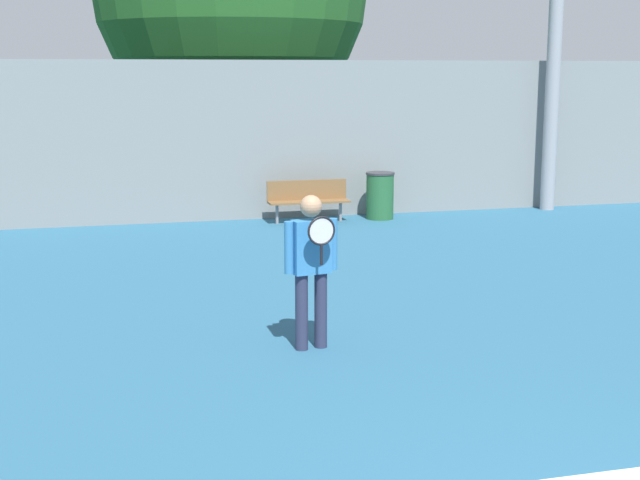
% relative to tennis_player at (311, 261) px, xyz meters
% --- Properties ---
extents(tennis_player, '(0.61, 0.44, 1.70)m').
position_rel_tennis_player_xyz_m(tennis_player, '(0.00, 0.00, 0.00)').
color(tennis_player, '#282D47').
rests_on(tennis_player, ground_plane).
extents(bench_courtside_near, '(1.65, 0.40, 0.84)m').
position_rel_tennis_player_xyz_m(bench_courtside_near, '(1.99, 8.13, -0.47)').
color(bench_courtside_near, brown).
rests_on(bench_courtside_near, ground_plane).
extents(trash_bin, '(0.59, 0.59, 0.96)m').
position_rel_tennis_player_xyz_m(trash_bin, '(3.52, 8.12, -0.50)').
color(trash_bin, '#235B33').
rests_on(trash_bin, ground_plane).
extents(back_fence, '(26.71, 0.06, 3.22)m').
position_rel_tennis_player_xyz_m(back_fence, '(0.83, 8.76, 0.63)').
color(back_fence, gray).
rests_on(back_fence, ground_plane).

